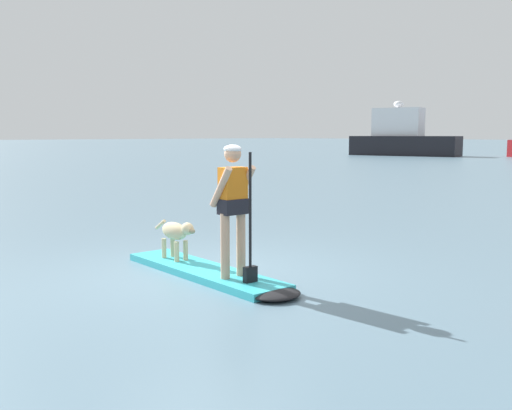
{
  "coord_description": "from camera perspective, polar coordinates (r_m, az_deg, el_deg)",
  "views": [
    {
      "loc": [
        6.32,
        -4.83,
        1.95
      ],
      "look_at": [
        0.0,
        1.0,
        0.9
      ],
      "focal_mm": 40.66,
      "sensor_mm": 36.0,
      "label": 1
    }
  ],
  "objects": [
    {
      "name": "dog",
      "position": [
        8.66,
        -7.86,
        -2.72
      ],
      "size": [
        1.06,
        0.25,
        0.59
      ],
      "color": "#CCB78C",
      "rests_on": "paddleboard"
    },
    {
      "name": "ground_plane",
      "position": [
        8.19,
        -5.19,
        -6.84
      ],
      "size": [
        400.0,
        400.0,
        0.0
      ],
      "primitive_type": "plane",
      "color": "slate"
    },
    {
      "name": "paddleboard",
      "position": [
        8.0,
        -4.26,
        -6.8
      ],
      "size": [
        3.33,
        0.82,
        0.1
      ],
      "color": "#33B2BF",
      "rests_on": "ground_plane"
    },
    {
      "name": "moored_boat_starboard",
      "position": [
        55.14,
        14.19,
        6.43
      ],
      "size": [
        10.14,
        4.99,
        4.99
      ],
      "color": "black",
      "rests_on": "ground_plane"
    },
    {
      "name": "person_paddler",
      "position": [
        7.44,
        -2.21,
        0.37
      ],
      "size": [
        0.61,
        0.49,
        1.72
      ],
      "color": "tan",
      "rests_on": "paddleboard"
    }
  ]
}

